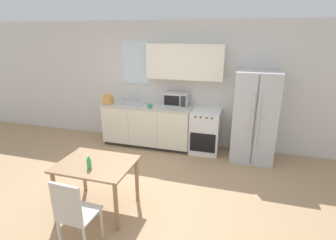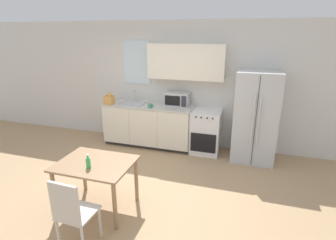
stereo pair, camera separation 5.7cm
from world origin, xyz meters
name	(u,v)px [view 2 (the right image)]	position (x,y,z in m)	size (l,w,h in m)	color
ground_plane	(142,188)	(0.00, 0.00, 0.00)	(12.00, 12.00, 0.00)	tan
wall_back	(177,81)	(0.03, 2.05, 1.44)	(12.00, 0.38, 2.70)	silver
kitchen_counter	(149,125)	(-0.52, 1.72, 0.47)	(1.99, 0.68, 0.94)	#333333
oven_range	(206,131)	(0.77, 1.73, 0.45)	(0.60, 0.65, 0.91)	white
refrigerator	(255,117)	(1.72, 1.68, 0.89)	(0.81, 0.78, 1.77)	silver
kitchen_sink	(133,103)	(-0.91, 1.73, 0.96)	(0.56, 0.38, 0.28)	#B7BABC
microwave	(177,99)	(0.09, 1.86, 1.08)	(0.52, 0.34, 0.29)	#B7BABC
coffee_mug	(150,106)	(-0.39, 1.49, 0.99)	(0.11, 0.08, 0.09)	#3F8C66
grocery_bag_0	(109,99)	(-1.38, 1.54, 1.05)	(0.20, 0.17, 0.26)	#DB994C
dining_table	(96,170)	(-0.40, -0.65, 0.62)	(1.03, 0.79, 0.73)	#997551
dining_chair_near	(71,211)	(-0.24, -1.43, 0.54)	(0.42, 0.42, 0.93)	beige
drink_bottle	(88,162)	(-0.40, -0.81, 0.81)	(0.06, 0.06, 0.20)	#3FB259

